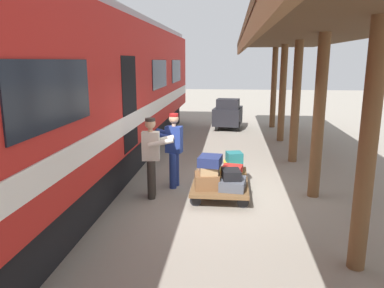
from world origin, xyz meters
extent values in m
plane|color=gray|center=(0.00, 0.00, 0.00)|extent=(60.00, 60.00, 0.00)
cylinder|color=brown|center=(-1.96, -8.54, 1.70)|extent=(0.24, 0.24, 3.40)
cylinder|color=brown|center=(-1.96, -5.69, 1.70)|extent=(0.24, 0.24, 3.40)
cylinder|color=brown|center=(-1.96, -2.85, 1.70)|extent=(0.24, 0.24, 3.40)
cylinder|color=brown|center=(-1.96, 0.00, 1.70)|extent=(0.24, 0.24, 3.40)
cylinder|color=brown|center=(-1.96, 2.85, 1.70)|extent=(0.24, 0.24, 3.40)
cube|color=#4E3520|center=(-1.96, 0.00, 3.48)|extent=(3.20, 17.88, 0.16)
cube|color=brown|center=(-0.41, 0.00, 3.25)|extent=(0.08, 17.88, 0.30)
cube|color=#B21E19|center=(3.51, 0.00, 2.35)|extent=(3.00, 19.63, 2.90)
cube|color=black|center=(3.51, 0.00, 0.45)|extent=(2.55, 18.65, 0.90)
cube|color=#99999E|center=(3.51, 0.00, 3.90)|extent=(2.76, 19.24, 0.20)
cube|color=silver|center=(2.00, 0.00, 1.55)|extent=(0.03, 19.24, 0.36)
cube|color=black|center=(2.00, -6.87, 2.45)|extent=(0.02, 2.16, 0.84)
cube|color=black|center=(2.00, -3.44, 2.45)|extent=(0.02, 2.16, 0.84)
cube|color=black|center=(2.00, 3.44, 2.45)|extent=(0.02, 2.16, 0.84)
cube|color=black|center=(2.06, 0.00, 1.95)|extent=(0.12, 1.10, 2.00)
cube|color=brown|center=(0.03, -0.02, 0.27)|extent=(1.18, 2.11, 0.07)
cylinder|color=black|center=(-0.44, 0.82, 0.12)|extent=(0.23, 0.05, 0.23)
cylinder|color=black|center=(0.50, 0.82, 0.12)|extent=(0.23, 0.05, 0.23)
cylinder|color=black|center=(-0.44, -0.86, 0.12)|extent=(0.23, 0.05, 0.23)
cylinder|color=black|center=(0.50, -0.86, 0.12)|extent=(0.23, 0.05, 0.23)
cube|color=gold|center=(-0.24, -0.60, 0.41)|extent=(0.44, 0.57, 0.22)
cube|color=brown|center=(-0.24, -0.02, 0.39)|extent=(0.43, 0.65, 0.17)
cube|color=#4C515B|center=(-0.24, 0.56, 0.40)|extent=(0.57, 0.67, 0.20)
cube|color=brown|center=(0.29, 0.56, 0.45)|extent=(0.55, 0.56, 0.29)
cube|color=#9EA0A5|center=(0.29, -0.60, 0.44)|extent=(0.50, 0.51, 0.29)
cube|color=maroon|center=(0.29, -0.02, 0.40)|extent=(0.46, 0.52, 0.20)
cube|color=tan|center=(0.26, 0.56, 0.68)|extent=(0.40, 0.42, 0.17)
cube|color=black|center=(-0.20, 0.55, 0.60)|extent=(0.41, 0.48, 0.19)
cube|color=navy|center=(0.23, 0.52, 0.86)|extent=(0.50, 0.56, 0.20)
cube|color=beige|center=(0.32, -0.05, 0.62)|extent=(0.38, 0.41, 0.24)
cube|color=#1E666B|center=(-0.27, -0.61, 0.65)|extent=(0.42, 0.43, 0.25)
cube|color=#AD231E|center=(-0.22, 0.02, 0.55)|extent=(0.48, 0.47, 0.16)
cylinder|color=navy|center=(1.08, -0.38, 0.41)|extent=(0.16, 0.16, 0.82)
cylinder|color=navy|center=(1.12, -0.19, 0.41)|extent=(0.16, 0.16, 0.82)
cube|color=navy|center=(1.10, -0.28, 1.12)|extent=(0.39, 0.28, 0.60)
cylinder|color=tan|center=(1.10, -0.28, 1.45)|extent=(0.09, 0.09, 0.06)
sphere|color=tan|center=(1.10, -0.28, 1.59)|extent=(0.22, 0.22, 0.22)
cylinder|color=#A51919|center=(1.10, -0.28, 1.67)|extent=(0.21, 0.21, 0.06)
cylinder|color=navy|center=(1.29, -0.48, 1.22)|extent=(0.54, 0.19, 0.21)
cylinder|color=navy|center=(1.34, -0.17, 1.22)|extent=(0.54, 0.19, 0.21)
cylinder|color=#332D28|center=(1.47, 0.52, 0.41)|extent=(0.16, 0.16, 0.82)
cylinder|color=#332D28|center=(1.49, 0.32, 0.41)|extent=(0.16, 0.16, 0.82)
cube|color=silver|center=(1.48, 0.42, 1.12)|extent=(0.38, 0.26, 0.60)
cylinder|color=tan|center=(1.48, 0.42, 1.45)|extent=(0.09, 0.09, 0.06)
sphere|color=tan|center=(1.48, 0.42, 1.59)|extent=(0.22, 0.22, 0.22)
cylinder|color=#332D28|center=(1.48, 0.42, 1.67)|extent=(0.21, 0.21, 0.06)
cylinder|color=silver|center=(1.24, 0.55, 1.22)|extent=(0.54, 0.16, 0.21)
cylinder|color=silver|center=(1.28, 0.24, 1.22)|extent=(0.54, 0.16, 0.21)
cube|color=black|center=(-0.03, -7.97, 0.55)|extent=(1.29, 1.81, 0.70)
cube|color=black|center=(-0.03, -7.62, 1.05)|extent=(0.97, 0.80, 0.50)
cylinder|color=black|center=(-0.48, -7.37, 0.20)|extent=(0.12, 0.40, 0.40)
cylinder|color=black|center=(0.42, -7.37, 0.20)|extent=(0.12, 0.40, 0.40)
cylinder|color=black|center=(-0.48, -8.57, 0.20)|extent=(0.12, 0.40, 0.40)
cylinder|color=black|center=(0.42, -8.57, 0.20)|extent=(0.12, 0.40, 0.40)
camera|label=1|loc=(-0.17, 7.82, 2.86)|focal=34.86mm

